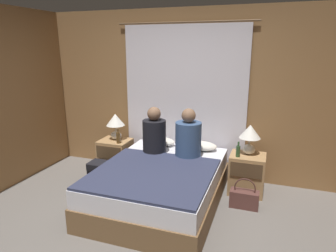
{
  "coord_description": "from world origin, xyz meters",
  "views": [
    {
      "loc": [
        1.24,
        -2.39,
        1.96
      ],
      "look_at": [
        0.0,
        1.17,
        0.96
      ],
      "focal_mm": 32.0,
      "sensor_mm": 36.0,
      "label": 1
    }
  ],
  "objects_px": {
    "lamp_left": "(115,123)",
    "handbag_on_floor": "(244,198)",
    "bed": "(161,185)",
    "pillow_right": "(200,146)",
    "person_left_in_bed": "(154,134)",
    "nightstand_left": "(115,156)",
    "nightstand_right": "(247,174)",
    "lamp_right": "(250,135)",
    "beer_bottle_on_left_stand": "(118,137)",
    "beer_bottle_on_right_stand": "(238,151)",
    "pillow_left": "(159,141)",
    "person_right_in_bed": "(188,137)",
    "backpack_on_floor": "(101,172)"
  },
  "relations": [
    {
      "from": "nightstand_left",
      "to": "nightstand_right",
      "type": "distance_m",
      "value": 2.02
    },
    {
      "from": "backpack_on_floor",
      "to": "handbag_on_floor",
      "type": "height_order",
      "value": "handbag_on_floor"
    },
    {
      "from": "pillow_left",
      "to": "person_left_in_bed",
      "type": "relative_size",
      "value": 0.77
    },
    {
      "from": "lamp_right",
      "to": "bed",
      "type": "bearing_deg",
      "value": -144.79
    },
    {
      "from": "backpack_on_floor",
      "to": "pillow_right",
      "type": "bearing_deg",
      "value": 23.89
    },
    {
      "from": "person_right_in_bed",
      "to": "beer_bottle_on_right_stand",
      "type": "xyz_separation_m",
      "value": [
        0.65,
        0.12,
        -0.16
      ]
    },
    {
      "from": "bed",
      "to": "lamp_left",
      "type": "distance_m",
      "value": 1.36
    },
    {
      "from": "pillow_right",
      "to": "lamp_left",
      "type": "bearing_deg",
      "value": -177.36
    },
    {
      "from": "person_left_in_bed",
      "to": "beer_bottle_on_left_stand",
      "type": "bearing_deg",
      "value": 169.11
    },
    {
      "from": "pillow_left",
      "to": "beer_bottle_on_right_stand",
      "type": "bearing_deg",
      "value": -10.23
    },
    {
      "from": "pillow_left",
      "to": "person_right_in_bed",
      "type": "xyz_separation_m",
      "value": [
        0.55,
        -0.34,
        0.21
      ]
    },
    {
      "from": "nightstand_left",
      "to": "beer_bottle_on_right_stand",
      "type": "height_order",
      "value": "beer_bottle_on_right_stand"
    },
    {
      "from": "person_left_in_bed",
      "to": "lamp_right",
      "type": "bearing_deg",
      "value": 12.36
    },
    {
      "from": "pillow_left",
      "to": "backpack_on_floor",
      "type": "height_order",
      "value": "pillow_left"
    },
    {
      "from": "beer_bottle_on_right_stand",
      "to": "beer_bottle_on_left_stand",
      "type": "bearing_deg",
      "value": 180.0
    },
    {
      "from": "lamp_right",
      "to": "pillow_left",
      "type": "bearing_deg",
      "value": 177.36
    },
    {
      "from": "lamp_left",
      "to": "beer_bottle_on_left_stand",
      "type": "relative_size",
      "value": 1.83
    },
    {
      "from": "nightstand_left",
      "to": "lamp_right",
      "type": "height_order",
      "value": "lamp_right"
    },
    {
      "from": "lamp_left",
      "to": "beer_bottle_on_left_stand",
      "type": "distance_m",
      "value": 0.27
    },
    {
      "from": "person_left_in_bed",
      "to": "bed",
      "type": "bearing_deg",
      "value": -59.88
    },
    {
      "from": "pillow_left",
      "to": "nightstand_left",
      "type": "bearing_deg",
      "value": -170.88
    },
    {
      "from": "nightstand_left",
      "to": "lamp_right",
      "type": "xyz_separation_m",
      "value": [
        2.02,
        0.05,
        0.54
      ]
    },
    {
      "from": "person_right_in_bed",
      "to": "beer_bottle_on_left_stand",
      "type": "relative_size",
      "value": 2.99
    },
    {
      "from": "pillow_right",
      "to": "person_left_in_bed",
      "type": "relative_size",
      "value": 0.77
    },
    {
      "from": "handbag_on_floor",
      "to": "lamp_right",
      "type": "bearing_deg",
      "value": 91.79
    },
    {
      "from": "person_left_in_bed",
      "to": "handbag_on_floor",
      "type": "xyz_separation_m",
      "value": [
        1.28,
        -0.2,
        -0.66
      ]
    },
    {
      "from": "nightstand_right",
      "to": "person_left_in_bed",
      "type": "relative_size",
      "value": 0.83
    },
    {
      "from": "pillow_left",
      "to": "person_left_in_bed",
      "type": "bearing_deg",
      "value": -79.55
    },
    {
      "from": "nightstand_left",
      "to": "handbag_on_floor",
      "type": "xyz_separation_m",
      "value": [
        2.04,
        -0.42,
        -0.15
      ]
    },
    {
      "from": "nightstand_right",
      "to": "pillow_right",
      "type": "relative_size",
      "value": 1.08
    },
    {
      "from": "pillow_right",
      "to": "person_right_in_bed",
      "type": "bearing_deg",
      "value": -103.36
    },
    {
      "from": "person_right_in_bed",
      "to": "lamp_right",
      "type": "bearing_deg",
      "value": 19.65
    },
    {
      "from": "nightstand_left",
      "to": "backpack_on_floor",
      "type": "xyz_separation_m",
      "value": [
        0.02,
        -0.47,
        -0.07
      ]
    },
    {
      "from": "nightstand_left",
      "to": "pillow_left",
      "type": "xyz_separation_m",
      "value": [
        0.7,
        0.11,
        0.29
      ]
    },
    {
      "from": "nightstand_right",
      "to": "person_right_in_bed",
      "type": "relative_size",
      "value": 0.81
    },
    {
      "from": "beer_bottle_on_left_stand",
      "to": "beer_bottle_on_right_stand",
      "type": "height_order",
      "value": "beer_bottle_on_left_stand"
    },
    {
      "from": "nightstand_left",
      "to": "pillow_left",
      "type": "relative_size",
      "value": 1.08
    },
    {
      "from": "bed",
      "to": "lamp_right",
      "type": "height_order",
      "value": "lamp_right"
    },
    {
      "from": "bed",
      "to": "lamp_left",
      "type": "xyz_separation_m",
      "value": [
        -1.01,
        0.71,
        0.56
      ]
    },
    {
      "from": "lamp_left",
      "to": "person_right_in_bed",
      "type": "distance_m",
      "value": 1.28
    },
    {
      "from": "lamp_left",
      "to": "handbag_on_floor",
      "type": "xyz_separation_m",
      "value": [
        2.04,
        -0.47,
        -0.69
      ]
    },
    {
      "from": "nightstand_left",
      "to": "nightstand_right",
      "type": "xyz_separation_m",
      "value": [
        2.02,
        0.0,
        0.0
      ]
    },
    {
      "from": "handbag_on_floor",
      "to": "pillow_right",
      "type": "bearing_deg",
      "value": 143.1
    },
    {
      "from": "bed",
      "to": "person_left_in_bed",
      "type": "relative_size",
      "value": 2.92
    },
    {
      "from": "beer_bottle_on_left_stand",
      "to": "beer_bottle_on_right_stand",
      "type": "relative_size",
      "value": 1.08
    },
    {
      "from": "person_right_in_bed",
      "to": "beer_bottle_on_left_stand",
      "type": "bearing_deg",
      "value": 173.81
    },
    {
      "from": "lamp_left",
      "to": "lamp_right",
      "type": "bearing_deg",
      "value": 0.0
    },
    {
      "from": "bed",
      "to": "lamp_left",
      "type": "height_order",
      "value": "lamp_left"
    },
    {
      "from": "pillow_right",
      "to": "handbag_on_floor",
      "type": "distance_m",
      "value": 0.99
    },
    {
      "from": "lamp_right",
      "to": "pillow_left",
      "type": "height_order",
      "value": "lamp_right"
    }
  ]
}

